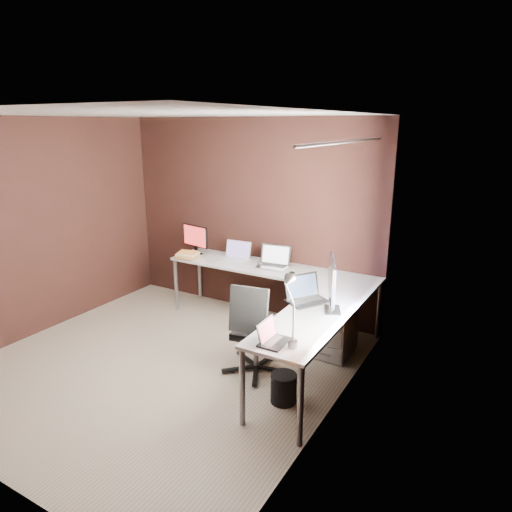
{
  "coord_description": "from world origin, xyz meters",
  "views": [
    {
      "loc": [
        2.97,
        -3.18,
        2.42
      ],
      "look_at": [
        0.59,
        0.95,
        1.03
      ],
      "focal_mm": 32.0,
      "sensor_mm": 36.0,
      "label": 1
    }
  ],
  "objects_px": {
    "laptop_black_small": "(272,338)",
    "laptop_white": "(236,256)",
    "book_stack": "(188,255)",
    "desk_lamp": "(290,301)",
    "monitor_left": "(195,238)",
    "drawer_pedestal": "(333,327)",
    "monitor_right": "(332,282)",
    "laptop_silver": "(274,262)",
    "office_chair": "(255,346)",
    "wastebasket": "(284,388)",
    "laptop_black_big": "(305,296)"
  },
  "relations": [
    {
      "from": "laptop_silver",
      "to": "book_stack",
      "type": "distance_m",
      "value": 1.16
    },
    {
      "from": "desk_lamp",
      "to": "office_chair",
      "type": "bearing_deg",
      "value": 155.46
    },
    {
      "from": "drawer_pedestal",
      "to": "desk_lamp",
      "type": "xyz_separation_m",
      "value": [
        0.11,
        -1.33,
        0.78
      ]
    },
    {
      "from": "laptop_silver",
      "to": "book_stack",
      "type": "xyz_separation_m",
      "value": [
        -1.13,
        -0.25,
        -0.01
      ]
    },
    {
      "from": "drawer_pedestal",
      "to": "laptop_black_big",
      "type": "xyz_separation_m",
      "value": [
        -0.14,
        -0.45,
        0.48
      ]
    },
    {
      "from": "drawer_pedestal",
      "to": "monitor_left",
      "type": "height_order",
      "value": "monitor_left"
    },
    {
      "from": "drawer_pedestal",
      "to": "desk_lamp",
      "type": "height_order",
      "value": "desk_lamp"
    },
    {
      "from": "laptop_black_big",
      "to": "office_chair",
      "type": "bearing_deg",
      "value": 162.1
    },
    {
      "from": "monitor_left",
      "to": "laptop_black_big",
      "type": "xyz_separation_m",
      "value": [
        1.97,
        -0.82,
        -0.17
      ]
    },
    {
      "from": "monitor_left",
      "to": "laptop_black_big",
      "type": "bearing_deg",
      "value": -11.27
    },
    {
      "from": "laptop_white",
      "to": "laptop_silver",
      "type": "height_order",
      "value": "laptop_silver"
    },
    {
      "from": "drawer_pedestal",
      "to": "monitor_right",
      "type": "distance_m",
      "value": 0.91
    },
    {
      "from": "monitor_left",
      "to": "laptop_silver",
      "type": "height_order",
      "value": "monitor_left"
    },
    {
      "from": "laptop_black_small",
      "to": "wastebasket",
      "type": "xyz_separation_m",
      "value": [
        -0.03,
        0.3,
        -0.64
      ]
    },
    {
      "from": "laptop_silver",
      "to": "book_stack",
      "type": "relative_size",
      "value": 1.38
    },
    {
      "from": "laptop_black_big",
      "to": "desk_lamp",
      "type": "relative_size",
      "value": 0.83
    },
    {
      "from": "laptop_white",
      "to": "wastebasket",
      "type": "xyz_separation_m",
      "value": [
        1.45,
        -1.51,
        -0.64
      ]
    },
    {
      "from": "drawer_pedestal",
      "to": "office_chair",
      "type": "relative_size",
      "value": 0.63
    },
    {
      "from": "laptop_black_small",
      "to": "drawer_pedestal",
      "type": "bearing_deg",
      "value": -0.97
    },
    {
      "from": "wastebasket",
      "to": "desk_lamp",
      "type": "bearing_deg",
      "value": -56.52
    },
    {
      "from": "monitor_left",
      "to": "book_stack",
      "type": "height_order",
      "value": "monitor_left"
    },
    {
      "from": "office_chair",
      "to": "laptop_white",
      "type": "bearing_deg",
      "value": 120.22
    },
    {
      "from": "laptop_black_small",
      "to": "desk_lamp",
      "type": "bearing_deg",
      "value": -57.77
    },
    {
      "from": "desk_lamp",
      "to": "laptop_white",
      "type": "bearing_deg",
      "value": 149.07
    },
    {
      "from": "monitor_right",
      "to": "book_stack",
      "type": "relative_size",
      "value": 1.87
    },
    {
      "from": "drawer_pedestal",
      "to": "laptop_black_big",
      "type": "distance_m",
      "value": 0.67
    },
    {
      "from": "drawer_pedestal",
      "to": "office_chair",
      "type": "xyz_separation_m",
      "value": [
        -0.53,
        -0.77,
        -0.02
      ]
    },
    {
      "from": "laptop_black_small",
      "to": "laptop_white",
      "type": "bearing_deg",
      "value": 38.65
    },
    {
      "from": "monitor_left",
      "to": "desk_lamp",
      "type": "distance_m",
      "value": 2.79
    },
    {
      "from": "monitor_right",
      "to": "laptop_white",
      "type": "relative_size",
      "value": 1.53
    },
    {
      "from": "monitor_right",
      "to": "book_stack",
      "type": "bearing_deg",
      "value": 48.65
    },
    {
      "from": "book_stack",
      "to": "wastebasket",
      "type": "relative_size",
      "value": 1.1
    },
    {
      "from": "office_chair",
      "to": "laptop_silver",
      "type": "bearing_deg",
      "value": 100.46
    },
    {
      "from": "monitor_left",
      "to": "laptop_black_small",
      "type": "height_order",
      "value": "monitor_left"
    },
    {
      "from": "laptop_white",
      "to": "desk_lamp",
      "type": "height_order",
      "value": "desk_lamp"
    },
    {
      "from": "drawer_pedestal",
      "to": "monitor_left",
      "type": "bearing_deg",
      "value": 170.0
    },
    {
      "from": "monitor_left",
      "to": "book_stack",
      "type": "distance_m",
      "value": 0.29
    },
    {
      "from": "laptop_silver",
      "to": "drawer_pedestal",
      "type": "bearing_deg",
      "value": -29.74
    },
    {
      "from": "laptop_black_big",
      "to": "desk_lamp",
      "type": "bearing_deg",
      "value": -132.57
    },
    {
      "from": "monitor_right",
      "to": "laptop_black_big",
      "type": "distance_m",
      "value": 0.39
    },
    {
      "from": "laptop_black_small",
      "to": "office_chair",
      "type": "bearing_deg",
      "value": 38.94
    },
    {
      "from": "office_chair",
      "to": "wastebasket",
      "type": "relative_size",
      "value": 3.51
    },
    {
      "from": "drawer_pedestal",
      "to": "wastebasket",
      "type": "relative_size",
      "value": 2.2
    },
    {
      "from": "drawer_pedestal",
      "to": "monitor_left",
      "type": "relative_size",
      "value": 1.35
    },
    {
      "from": "laptop_black_small",
      "to": "book_stack",
      "type": "bearing_deg",
      "value": 52.42
    },
    {
      "from": "book_stack",
      "to": "desk_lamp",
      "type": "height_order",
      "value": "desk_lamp"
    },
    {
      "from": "desk_lamp",
      "to": "wastebasket",
      "type": "height_order",
      "value": "desk_lamp"
    },
    {
      "from": "book_stack",
      "to": "desk_lamp",
      "type": "bearing_deg",
      "value": -34.09
    },
    {
      "from": "desk_lamp",
      "to": "office_chair",
      "type": "distance_m",
      "value": 1.16
    },
    {
      "from": "drawer_pedestal",
      "to": "desk_lamp",
      "type": "relative_size",
      "value": 1.06
    }
  ]
}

